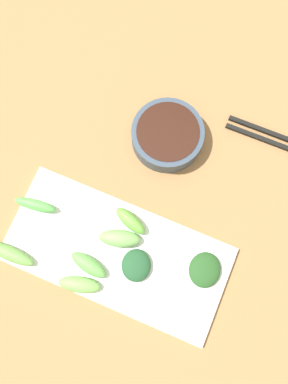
% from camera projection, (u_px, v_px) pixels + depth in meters
% --- Properties ---
extents(tabletop, '(2.10, 2.10, 0.02)m').
position_uv_depth(tabletop, '(144.00, 194.00, 0.75)').
color(tabletop, '#996E43').
rests_on(tabletop, ground).
extents(sauce_bowl, '(0.13, 0.13, 0.04)m').
position_uv_depth(sauce_bowl, '(168.00, 135.00, 0.74)').
color(sauce_bowl, '#384555').
rests_on(sauce_bowl, tabletop).
extents(serving_plate, '(0.18, 0.39, 0.01)m').
position_uv_depth(serving_plate, '(119.00, 254.00, 0.71)').
color(serving_plate, white).
rests_on(serving_plate, tabletop).
extents(broccoli_stalk_0, '(0.05, 0.08, 0.02)m').
position_uv_depth(broccoli_stalk_0, '(79.00, 285.00, 0.68)').
color(broccoli_stalk_0, '#72AF51').
rests_on(broccoli_stalk_0, serving_plate).
extents(broccoli_stalk_1, '(0.03, 0.08, 0.03)m').
position_uv_depth(broccoli_stalk_1, '(35.00, 205.00, 0.71)').
color(broccoli_stalk_1, '#5CB351').
rests_on(broccoli_stalk_1, serving_plate).
extents(broccoli_stalk_2, '(0.05, 0.08, 0.03)m').
position_uv_depth(broccoli_stalk_2, '(120.00, 238.00, 0.70)').
color(broccoli_stalk_2, '#75B158').
rests_on(broccoli_stalk_2, serving_plate).
extents(broccoli_leafy_3, '(0.07, 0.07, 0.02)m').
position_uv_depth(broccoli_leafy_3, '(136.00, 265.00, 0.69)').
color(broccoli_leafy_3, '#214F2B').
rests_on(broccoli_leafy_3, serving_plate).
extents(broccoli_leafy_4, '(0.07, 0.06, 0.02)m').
position_uv_depth(broccoli_leafy_4, '(205.00, 270.00, 0.69)').
color(broccoli_leafy_4, '#255021').
rests_on(broccoli_leafy_4, serving_plate).
extents(broccoli_stalk_5, '(0.03, 0.10, 0.02)m').
position_uv_depth(broccoli_stalk_5, '(9.00, 253.00, 0.69)').
color(broccoli_stalk_5, '#699F49').
rests_on(broccoli_stalk_5, serving_plate).
extents(broccoli_stalk_6, '(0.05, 0.07, 0.03)m').
position_uv_depth(broccoli_stalk_6, '(130.00, 220.00, 0.70)').
color(broccoli_stalk_6, '#66AA3F').
rests_on(broccoli_stalk_6, serving_plate).
extents(broccoli_stalk_7, '(0.04, 0.08, 0.02)m').
position_uv_depth(broccoli_stalk_7, '(89.00, 265.00, 0.69)').
color(broccoli_stalk_7, '#61A64B').
rests_on(broccoli_stalk_7, serving_plate).
extents(chopsticks, '(0.03, 0.23, 0.01)m').
position_uv_depth(chopsticks, '(284.00, 143.00, 0.76)').
color(chopsticks, black).
rests_on(chopsticks, tabletop).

